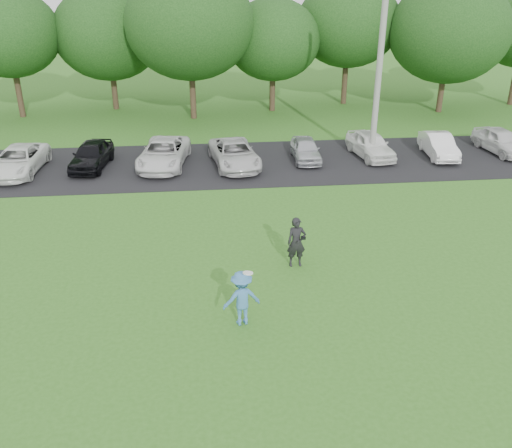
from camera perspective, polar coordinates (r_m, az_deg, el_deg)
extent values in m
plane|color=#31651D|center=(15.88, 1.28, -9.69)|extent=(100.00, 100.00, 0.00)
cube|color=black|center=(27.49, -1.99, 6.07)|extent=(32.00, 6.50, 0.03)
cylinder|color=gray|center=(27.27, 12.27, 15.52)|extent=(0.28, 0.28, 9.36)
imported|color=teal|center=(15.37, -1.44, -7.43)|extent=(1.13, 0.79, 1.59)
cylinder|color=white|center=(14.65, -0.81, -4.92)|extent=(0.27, 0.27, 0.09)
imported|color=black|center=(18.15, 4.07, -1.84)|extent=(0.62, 0.42, 1.66)
cube|color=black|center=(17.92, 4.75, -1.38)|extent=(0.14, 0.11, 0.10)
imported|color=white|center=(28.24, -22.69, 5.90)|extent=(2.23, 4.30, 1.16)
imported|color=black|center=(27.81, -16.14, 6.66)|extent=(1.92, 3.74, 1.22)
imported|color=silver|center=(27.31, -9.22, 7.01)|extent=(2.63, 4.63, 1.22)
imported|color=silver|center=(26.97, -2.16, 7.03)|extent=(2.51, 4.42, 1.16)
imported|color=silver|center=(27.87, 4.99, 7.46)|extent=(1.33, 3.15, 1.06)
imported|color=white|center=(28.76, 11.38, 7.79)|extent=(1.97, 3.76, 1.22)
imported|color=white|center=(29.66, 17.80, 7.49)|extent=(1.41, 3.45, 1.11)
imported|color=silver|center=(31.38, 23.30, 7.66)|extent=(1.91, 3.68, 1.20)
cylinder|color=#38281C|center=(38.28, -22.59, 11.85)|extent=(0.36, 0.36, 2.70)
ellipsoid|color=#214C19|center=(37.71, -23.53, 17.10)|extent=(5.94, 5.94, 5.05)
cylinder|color=#38281C|center=(38.50, -13.95, 12.71)|extent=(0.36, 0.36, 2.20)
ellipsoid|color=#214C19|center=(37.92, -14.55, 18.01)|extent=(6.68, 6.68, 5.68)
cylinder|color=#38281C|center=(35.34, -6.33, 12.60)|extent=(0.36, 0.36, 2.70)
ellipsoid|color=#214C19|center=(34.67, -6.67, 19.27)|extent=(7.42, 7.42, 6.31)
cylinder|color=#38281C|center=(37.06, 1.64, 12.94)|extent=(0.36, 0.36, 2.20)
ellipsoid|color=#214C19|center=(36.49, 1.70, 17.95)|extent=(5.76, 5.76, 4.90)
cylinder|color=#38281C|center=(39.28, 8.84, 13.76)|extent=(0.36, 0.36, 2.70)
ellipsoid|color=#214C19|center=(38.71, 9.24, 19.25)|extent=(6.50, 6.50, 5.53)
cylinder|color=#38281C|center=(38.50, 17.99, 12.23)|extent=(0.36, 0.36, 2.20)
ellipsoid|color=#214C19|center=(37.89, 18.79, 17.82)|extent=(7.24, 7.24, 6.15)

